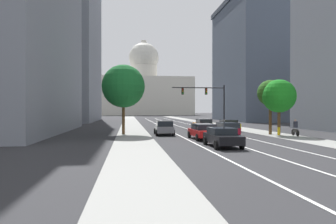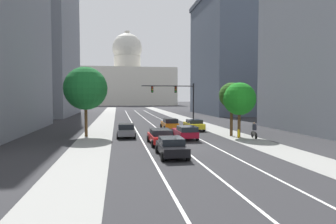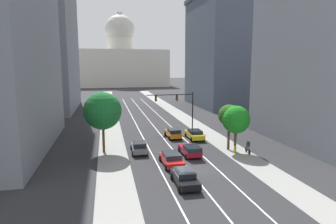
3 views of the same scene
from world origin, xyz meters
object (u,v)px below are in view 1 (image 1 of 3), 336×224
at_px(traffic_signal_mast, 208,97).
at_px(street_tree_near_left, 123,86).
at_px(street_tree_near_right, 270,93).
at_px(fire_hydrant, 279,131).
at_px(car_black, 222,137).
at_px(street_tree_mid_right, 279,96).
at_px(car_yellow, 228,125).
at_px(car_orange, 203,124).
at_px(car_gray, 164,128).
at_px(car_crimson, 225,129).
at_px(capitol_building, 144,91).
at_px(cyclist, 295,128).
at_px(car_red, 203,131).

distance_m(traffic_signal_mast, street_tree_near_left, 16.68).
xyz_separation_m(street_tree_near_left, street_tree_near_right, (15.90, -2.33, -0.78)).
bearing_deg(traffic_signal_mast, fire_hydrant, -75.75).
bearing_deg(fire_hydrant, street_tree_near_right, 102.11).
xyz_separation_m(car_black, street_tree_mid_right, (9.08, 8.99, 3.41)).
xyz_separation_m(traffic_signal_mast, fire_hydrant, (3.75, -14.75, -4.23)).
height_order(car_yellow, street_tree_near_left, street_tree_near_left).
bearing_deg(car_orange, traffic_signal_mast, -21.15).
relative_size(car_yellow, street_tree_near_right, 0.75).
xyz_separation_m(car_gray, street_tree_mid_right, (12.05, -1.93, 3.37)).
bearing_deg(street_tree_near_left, fire_hydrant, -12.77).
bearing_deg(car_yellow, traffic_signal_mast, 6.35).
xyz_separation_m(car_crimson, street_tree_near_left, (-10.28, 3.91, 4.52)).
distance_m(car_orange, car_yellow, 3.25).
distance_m(capitol_building, street_tree_near_left, 127.00).
bearing_deg(cyclist, street_tree_near_right, 44.74).
relative_size(capitol_building, street_tree_mid_right, 8.32).
bearing_deg(street_tree_near_right, car_red, -152.89).
bearing_deg(car_red, street_tree_near_left, 46.06).
relative_size(car_gray, street_tree_mid_right, 0.72).
height_order(car_crimson, cyclist, cyclist).
distance_m(car_red, street_tree_mid_right, 10.27).
height_order(car_gray, car_black, car_gray).
xyz_separation_m(capitol_building, car_red, (-1.49, -133.20, -12.12)).
distance_m(car_black, fire_hydrant, 12.40).
relative_size(traffic_signal_mast, street_tree_mid_right, 1.37).
bearing_deg(capitol_building, car_black, -90.61).
distance_m(car_crimson, car_black, 8.91).
bearing_deg(street_tree_near_left, car_orange, 27.17).
bearing_deg(street_tree_near_left, traffic_signal_mast, 41.69).
relative_size(car_crimson, traffic_signal_mast, 0.55).
height_order(car_gray, fire_hydrant, car_gray).
xyz_separation_m(capitol_building, traffic_signal_mast, (3.65, -115.38, -8.19)).
bearing_deg(traffic_signal_mast, car_crimson, -98.20).
bearing_deg(street_tree_near_right, car_crimson, -164.27).
bearing_deg(capitol_building, car_orange, -89.30).
xyz_separation_m(car_black, street_tree_near_right, (8.60, 9.98, 3.76)).
bearing_deg(car_yellow, capitol_building, 1.97).
bearing_deg(car_crimson, car_orange, -0.98).
distance_m(capitol_building, car_red, 133.76).
bearing_deg(street_tree_near_right, capitol_building, 93.16).
height_order(car_orange, fire_hydrant, car_orange).
bearing_deg(street_tree_mid_right, car_crimson, -174.47).
height_order(car_red, cyclist, cyclist).
distance_m(cyclist, street_tree_mid_right, 3.68).
relative_size(fire_hydrant, street_tree_mid_right, 0.15).
xyz_separation_m(capitol_building, street_tree_near_right, (7.11, -128.80, -8.38)).
height_order(car_red, car_black, car_red).
xyz_separation_m(car_black, cyclist, (10.31, 7.89, 0.11)).
relative_size(car_crimson, car_orange, 1.05).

